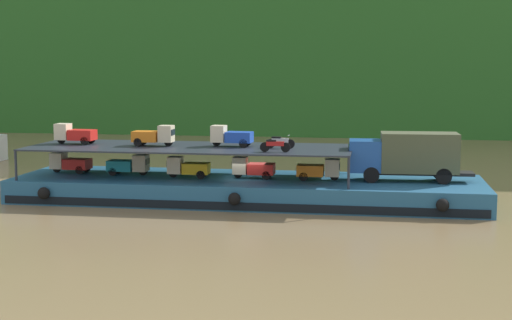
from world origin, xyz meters
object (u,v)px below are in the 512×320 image
object	(u,v)px
mini_truck_lower_mid	(188,167)
motorcycle_upper_centre	(280,142)
cargo_barge	(246,189)
mini_truck_lower_bow	(319,169)
mini_truck_upper_fore	(231,136)
covered_lorry	(407,155)
motorcycle_upper_port	(275,145)
mini_truck_upper_stern	(75,134)
mini_truck_upper_mid	(154,136)
mini_truck_lower_fore	(253,168)
mini_truck_lower_stern	(70,163)
mini_truck_lower_aft	(129,165)

from	to	relation	value
mini_truck_lower_mid	motorcycle_upper_centre	distance (m)	6.30
cargo_barge	mini_truck_lower_bow	distance (m)	4.99
mini_truck_upper_fore	motorcycle_upper_centre	world-z (taller)	mini_truck_upper_fore
covered_lorry	motorcycle_upper_port	world-z (taller)	covered_lorry
covered_lorry	mini_truck_lower_mid	size ratio (longest dim) A/B	2.85
mini_truck_lower_bow	mini_truck_upper_stern	bearing A→B (deg)	178.17
mini_truck_upper_fore	motorcycle_upper_centre	distance (m)	3.40
cargo_barge	mini_truck_lower_mid	xyz separation A→B (m)	(-3.82, -0.48, 1.44)
mini_truck_lower_bow	mini_truck_lower_mid	bearing A→B (deg)	-177.72
motorcycle_upper_port	motorcycle_upper_centre	world-z (taller)	same
mini_truck_lower_bow	mini_truck_upper_mid	size ratio (longest dim) A/B	1.00
mini_truck_lower_fore	motorcycle_upper_port	world-z (taller)	motorcycle_upper_port
mini_truck_lower_bow	cargo_barge	bearing A→B (deg)	178.39
covered_lorry	mini_truck_upper_mid	distance (m)	16.56
mini_truck_lower_stern	mini_truck_lower_bow	world-z (taller)	same
mini_truck_upper_fore	mini_truck_lower_aft	bearing A→B (deg)	-175.76
mini_truck_lower_mid	mini_truck_upper_fore	size ratio (longest dim) A/B	0.99
covered_lorry	mini_truck_lower_aft	xyz separation A→B (m)	(-18.32, -0.31, -1.00)
mini_truck_lower_aft	mini_truck_upper_fore	xyz separation A→B (m)	(6.90, 0.51, 2.00)
mini_truck_lower_aft	motorcycle_upper_port	bearing A→B (deg)	-11.96
mini_truck_lower_fore	motorcycle_upper_port	size ratio (longest dim) A/B	1.44
mini_truck_lower_mid	motorcycle_upper_port	distance (m)	6.45
mini_truck_upper_stern	motorcycle_upper_port	size ratio (longest dim) A/B	1.46
mini_truck_upper_mid	motorcycle_upper_port	world-z (taller)	mini_truck_upper_mid
covered_lorry	mini_truck_lower_stern	distance (m)	22.70
mini_truck_upper_stern	mini_truck_upper_mid	xyz separation A→B (m)	(5.74, -0.34, 0.00)
mini_truck_lower_aft	motorcycle_upper_port	xyz separation A→B (m)	(10.20, -2.16, 1.74)
motorcycle_upper_centre	mini_truck_upper_stern	bearing A→B (deg)	178.49
covered_lorry	mini_truck_upper_mid	xyz separation A→B (m)	(-16.52, -0.32, 1.00)
cargo_barge	mini_truck_lower_aft	xyz separation A→B (m)	(-8.03, 0.07, 1.44)
mini_truck_upper_fore	mini_truck_lower_stern	bearing A→B (deg)	-179.05
mini_truck_lower_stern	mini_truck_lower_bow	size ratio (longest dim) A/B	1.01
mini_truck_lower_aft	mini_truck_upper_stern	xyz separation A→B (m)	(-3.95, 0.33, 2.00)
cargo_barge	mini_truck_upper_fore	distance (m)	3.67
mini_truck_lower_aft	mini_truck_upper_mid	bearing A→B (deg)	-0.21
cargo_barge	mini_truck_upper_fore	world-z (taller)	mini_truck_upper_fore
cargo_barge	mini_truck_lower_mid	world-z (taller)	mini_truck_lower_mid
cargo_barge	mini_truck_lower_fore	world-z (taller)	mini_truck_lower_fore
mini_truck_upper_mid	mini_truck_lower_fore	bearing A→B (deg)	-0.61
covered_lorry	mini_truck_lower_fore	xyz separation A→B (m)	(-9.84, -0.39, -1.00)
mini_truck_upper_fore	motorcycle_upper_centre	bearing A→B (deg)	-9.45
covered_lorry	mini_truck_upper_stern	distance (m)	22.28
mini_truck_lower_fore	mini_truck_lower_bow	bearing A→B (deg)	-1.68
mini_truck_lower_stern	mini_truck_upper_fore	world-z (taller)	mini_truck_upper_fore
mini_truck_lower_bow	motorcycle_upper_port	size ratio (longest dim) A/B	1.45
mini_truck_lower_fore	mini_truck_upper_mid	distance (m)	6.97
cargo_barge	mini_truck_lower_bow	world-z (taller)	mini_truck_lower_bow
mini_truck_upper_fore	cargo_barge	bearing A→B (deg)	-27.27
mini_truck_upper_stern	mini_truck_upper_fore	world-z (taller)	same
motorcycle_upper_centre	mini_truck_lower_aft	bearing A→B (deg)	179.75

